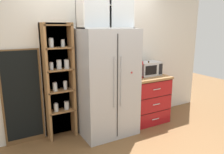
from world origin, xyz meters
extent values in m
plane|color=brown|center=(0.00, 0.00, 0.00)|extent=(10.72, 10.72, 0.00)
cube|color=silver|center=(0.00, 0.40, 1.27)|extent=(5.01, 0.10, 2.55)
cube|color=#B7BABF|center=(0.00, 0.00, 0.90)|extent=(0.93, 0.70, 1.79)
cube|color=black|center=(0.00, -0.36, 0.90)|extent=(0.01, 0.01, 1.65)
cylinder|color=#B7BABF|center=(-0.06, -0.37, 0.99)|extent=(0.02, 0.02, 0.81)
cylinder|color=#B7BABF|center=(0.06, -0.37, 0.99)|extent=(0.02, 0.02, 0.81)
cube|color=red|center=(0.26, -0.36, 1.11)|extent=(0.02, 0.01, 0.02)
cube|color=brown|center=(-0.74, 0.37, 0.94)|extent=(0.50, 0.04, 1.89)
cube|color=#9E7042|center=(-0.95, 0.24, 0.94)|extent=(0.04, 0.23, 1.89)
cube|color=#9E7042|center=(-0.52, 0.24, 0.94)|extent=(0.04, 0.23, 1.89)
cube|color=#9E7042|center=(-0.74, 0.24, 0.46)|extent=(0.44, 0.23, 0.02)
cylinder|color=silver|center=(-0.82, 0.22, 0.53)|extent=(0.07, 0.07, 0.13)
cylinder|color=brown|center=(-0.82, 0.22, 0.51)|extent=(0.06, 0.06, 0.09)
cylinder|color=#B2B2B7|center=(-0.82, 0.22, 0.60)|extent=(0.07, 0.07, 0.01)
cylinder|color=silver|center=(-0.64, 0.23, 0.53)|extent=(0.08, 0.08, 0.13)
cylinder|color=beige|center=(-0.64, 0.23, 0.51)|extent=(0.07, 0.07, 0.09)
cylinder|color=#B2B2B7|center=(-0.64, 0.23, 0.60)|extent=(0.08, 0.08, 0.01)
cube|color=#9E7042|center=(-0.74, 0.24, 0.81)|extent=(0.44, 0.23, 0.02)
cylinder|color=silver|center=(-0.82, 0.22, 0.88)|extent=(0.07, 0.07, 0.13)
cylinder|color=white|center=(-0.82, 0.22, 0.86)|extent=(0.06, 0.06, 0.09)
cylinder|color=#B2B2B7|center=(-0.82, 0.22, 0.95)|extent=(0.07, 0.07, 0.01)
cylinder|color=silver|center=(-0.65, 0.25, 0.88)|extent=(0.06, 0.06, 0.13)
cylinder|color=#CCB78C|center=(-0.65, 0.25, 0.86)|extent=(0.05, 0.05, 0.09)
cylinder|color=#B2B2B7|center=(-0.65, 0.25, 0.96)|extent=(0.06, 0.06, 0.01)
cube|color=#9E7042|center=(-0.74, 0.24, 1.15)|extent=(0.44, 0.23, 0.02)
cylinder|color=silver|center=(-0.85, 0.26, 1.21)|extent=(0.06, 0.06, 0.11)
cylinder|color=#E0C67F|center=(-0.85, 0.26, 1.20)|extent=(0.05, 0.05, 0.07)
cylinder|color=#B2B2B7|center=(-0.85, 0.26, 1.27)|extent=(0.06, 0.06, 0.01)
cylinder|color=silver|center=(-0.73, 0.25, 1.23)|extent=(0.08, 0.08, 0.14)
cylinder|color=white|center=(-0.73, 0.25, 1.21)|extent=(0.07, 0.07, 0.09)
cylinder|color=#B2B2B7|center=(-0.73, 0.25, 1.31)|extent=(0.08, 0.08, 0.01)
cylinder|color=silver|center=(-0.61, 0.22, 1.23)|extent=(0.08, 0.08, 0.14)
cylinder|color=#382316|center=(-0.61, 0.22, 1.21)|extent=(0.07, 0.07, 0.09)
cylinder|color=#B2B2B7|center=(-0.61, 0.22, 1.31)|extent=(0.08, 0.08, 0.01)
cube|color=#9E7042|center=(-0.74, 0.24, 1.50)|extent=(0.44, 0.23, 0.02)
cylinder|color=silver|center=(-0.83, 0.24, 1.58)|extent=(0.07, 0.07, 0.14)
cylinder|color=#B77A38|center=(-0.83, 0.24, 1.56)|extent=(0.06, 0.06, 0.09)
cylinder|color=#B2B2B7|center=(-0.83, 0.24, 1.65)|extent=(0.07, 0.07, 0.01)
cylinder|color=silver|center=(-0.65, 0.26, 1.56)|extent=(0.06, 0.06, 0.11)
cylinder|color=#2D2D2D|center=(-0.65, 0.26, 1.55)|extent=(0.05, 0.05, 0.07)
cylinder|color=#B2B2B7|center=(-0.65, 0.26, 1.62)|extent=(0.06, 0.06, 0.01)
cube|color=#9E7042|center=(-0.74, 0.24, 1.85)|extent=(0.44, 0.23, 0.02)
cube|color=#A8161C|center=(0.89, 0.05, 0.43)|extent=(0.76, 0.60, 0.87)
cube|color=#9E7042|center=(0.89, 0.05, 0.89)|extent=(0.79, 0.63, 0.04)
cube|color=black|center=(0.89, -0.25, 0.28)|extent=(0.74, 0.00, 0.01)
cube|color=silver|center=(0.89, -0.26, 0.14)|extent=(0.16, 0.01, 0.01)
cube|color=black|center=(0.89, -0.25, 0.57)|extent=(0.74, 0.00, 0.01)
cube|color=silver|center=(0.89, -0.26, 0.43)|extent=(0.16, 0.01, 0.01)
cube|color=black|center=(0.89, -0.25, 0.86)|extent=(0.74, 0.00, 0.01)
cube|color=silver|center=(0.89, -0.26, 0.72)|extent=(0.16, 0.01, 0.01)
cube|color=#B7BABF|center=(0.95, 0.10, 1.04)|extent=(0.44, 0.32, 0.26)
cube|color=black|center=(0.89, -0.06, 1.04)|extent=(0.26, 0.01, 0.17)
cube|color=black|center=(1.12, -0.06, 1.04)|extent=(0.08, 0.01, 0.20)
cube|color=#A8161C|center=(0.62, 0.03, 0.92)|extent=(0.17, 0.20, 0.03)
cube|color=#A8161C|center=(0.62, 0.10, 1.06)|extent=(0.17, 0.06, 0.30)
cube|color=#A8161C|center=(0.62, 0.03, 1.19)|extent=(0.17, 0.20, 0.06)
cylinder|color=black|center=(0.62, 0.02, 1.00)|extent=(0.11, 0.11, 0.12)
cylinder|color=silver|center=(0.89, 0.03, 0.96)|extent=(0.09, 0.09, 0.10)
torus|color=silver|center=(0.94, 0.03, 0.96)|extent=(0.05, 0.01, 0.05)
cylinder|color=navy|center=(0.89, 0.00, 0.96)|extent=(0.08, 0.08, 0.10)
torus|color=navy|center=(0.94, 0.00, 0.96)|extent=(0.05, 0.01, 0.05)
cylinder|color=brown|center=(0.89, 0.01, 1.01)|extent=(0.07, 0.07, 0.21)
cone|color=brown|center=(0.89, 0.01, 1.12)|extent=(0.07, 0.07, 0.04)
cylinder|color=brown|center=(0.89, 0.01, 1.15)|extent=(0.03, 0.03, 0.07)
cylinder|color=black|center=(0.89, 0.01, 1.19)|extent=(0.03, 0.03, 0.01)
cube|color=silver|center=(0.00, 0.17, 2.14)|extent=(0.89, 0.02, 0.70)
cube|color=silver|center=(0.00, 0.02, 1.80)|extent=(0.89, 0.32, 0.02)
cube|color=silver|center=(-0.44, 0.02, 2.14)|extent=(0.02, 0.32, 0.70)
cube|color=silver|center=(0.44, 0.02, 2.14)|extent=(0.02, 0.32, 0.70)
cube|color=silver|center=(0.00, 0.02, 2.14)|extent=(0.86, 0.30, 0.02)
cube|color=silver|center=(-0.22, -0.14, 2.14)|extent=(0.41, 0.01, 0.66)
cube|color=silver|center=(0.22, -0.14, 2.14)|extent=(0.41, 0.01, 0.66)
cylinder|color=silver|center=(-0.31, 0.02, 1.82)|extent=(0.05, 0.05, 0.00)
cylinder|color=silver|center=(-0.31, 0.02, 1.85)|extent=(0.01, 0.01, 0.07)
cone|color=silver|center=(-0.31, 0.02, 1.91)|extent=(0.06, 0.06, 0.05)
cylinder|color=silver|center=(0.00, 0.02, 1.82)|extent=(0.05, 0.05, 0.00)
cylinder|color=silver|center=(0.00, 0.02, 1.85)|extent=(0.01, 0.01, 0.07)
cone|color=silver|center=(0.00, 0.02, 1.91)|extent=(0.06, 0.06, 0.05)
cylinder|color=silver|center=(0.31, 0.02, 1.82)|extent=(0.05, 0.05, 0.00)
cylinder|color=silver|center=(0.31, 0.02, 1.85)|extent=(0.01, 0.01, 0.07)
cone|color=silver|center=(0.31, 0.02, 1.91)|extent=(0.06, 0.06, 0.05)
cylinder|color=white|center=(-0.27, 0.02, 2.18)|extent=(0.06, 0.06, 0.07)
cylinder|color=white|center=(0.00, 0.02, 2.18)|extent=(0.06, 0.06, 0.07)
cylinder|color=white|center=(0.27, 0.02, 2.18)|extent=(0.06, 0.06, 0.07)
cube|color=brown|center=(-1.31, 0.33, 0.75)|extent=(0.60, 0.04, 1.50)
cube|color=black|center=(-1.31, 0.31, 0.78)|extent=(0.54, 0.01, 1.40)
camera|label=1|loc=(-1.68, -3.18, 1.84)|focal=35.25mm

